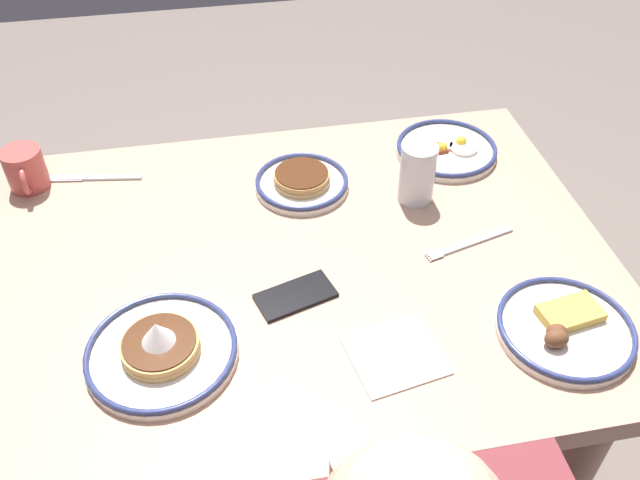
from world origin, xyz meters
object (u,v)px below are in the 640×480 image
object	(u,v)px
plate_center_pancakes	(302,181)
coffee_mug	(25,169)
plate_far_side	(565,328)
drinking_glass	(417,176)
cell_phone	(296,295)
plate_near_main	(446,149)
plate_far_companion	(161,349)
fork_near	(469,243)
paper_napkin	(395,355)
butter_knife	(92,178)

from	to	relation	value
plate_center_pancakes	coffee_mug	bearing A→B (deg)	-10.92
plate_far_side	drinking_glass	world-z (taller)	drinking_glass
plate_far_side	cell_phone	size ratio (longest dim) A/B	1.67
plate_near_main	coffee_mug	xyz separation A→B (m)	(0.94, -0.05, 0.03)
plate_near_main	plate_far_companion	bearing A→B (deg)	35.97
coffee_mug	fork_near	distance (m)	0.96
plate_near_main	plate_far_companion	distance (m)	0.82
plate_center_pancakes	plate_far_companion	distance (m)	0.52
plate_far_side	cell_phone	xyz separation A→B (m)	(0.45, -0.17, -0.01)
paper_napkin	fork_near	world-z (taller)	fork_near
plate_center_pancakes	plate_far_side	size ratio (longest dim) A/B	0.86
drinking_glass	plate_near_main	bearing A→B (deg)	-129.17
drinking_glass	butter_knife	size ratio (longest dim) A/B	0.61
fork_near	coffee_mug	bearing A→B (deg)	-22.00
coffee_mug	plate_center_pancakes	bearing A→B (deg)	169.08
drinking_glass	plate_far_companion	bearing A→B (deg)	31.56
plate_far_side	coffee_mug	bearing A→B (deg)	-32.08
plate_center_pancakes	plate_far_side	bearing A→B (deg)	127.69
plate_center_pancakes	paper_napkin	bearing A→B (deg)	99.19
plate_far_companion	butter_knife	size ratio (longest dim) A/B	1.17
plate_near_main	butter_knife	bearing A→B (deg)	-3.64
plate_center_pancakes	coffee_mug	xyz separation A→B (m)	(0.59, -0.11, 0.03)
plate_far_companion	butter_knife	xyz separation A→B (m)	(0.15, -0.53, -0.02)
cell_phone	coffee_mug	bearing A→B (deg)	-56.79
plate_far_side	fork_near	xyz separation A→B (m)	(0.08, -0.25, -0.01)
plate_center_pancakes	cell_phone	world-z (taller)	plate_center_pancakes
plate_near_main	fork_near	xyz separation A→B (m)	(0.05, 0.31, -0.01)
plate_far_companion	cell_phone	size ratio (longest dim) A/B	1.80
plate_far_companion	paper_napkin	world-z (taller)	plate_far_companion
coffee_mug	butter_knife	bearing A→B (deg)	-178.78
paper_napkin	butter_knife	bearing A→B (deg)	-48.42
plate_far_side	cell_phone	distance (m)	0.48
plate_center_pancakes	plate_far_companion	xyz separation A→B (m)	(0.31, 0.42, 0.00)
coffee_mug	paper_napkin	world-z (taller)	coffee_mug
plate_near_main	plate_center_pancakes	world-z (taller)	plate_center_pancakes
plate_far_side	coffee_mug	xyz separation A→B (m)	(0.97, -0.61, 0.03)
drinking_glass	butter_knife	distance (m)	0.72
plate_center_pancakes	plate_far_side	world-z (taller)	plate_far_side
butter_knife	cell_phone	bearing A→B (deg)	131.69
drinking_glass	paper_napkin	size ratio (longest dim) A/B	0.90
plate_center_pancakes	paper_napkin	size ratio (longest dim) A/B	1.38
plate_far_companion	drinking_glass	size ratio (longest dim) A/B	1.92
plate_far_companion	paper_napkin	bearing A→B (deg)	169.59
plate_far_companion	cell_phone	bearing A→B (deg)	-159.01
plate_far_side	paper_napkin	world-z (taller)	plate_far_side
plate_near_main	drinking_glass	world-z (taller)	drinking_glass
plate_near_main	cell_phone	world-z (taller)	plate_near_main
plate_near_main	plate_far_side	xyz separation A→B (m)	(-0.03, 0.56, 0.00)
plate_near_main	plate_far_companion	size ratio (longest dim) A/B	0.91
cell_phone	butter_knife	bearing A→B (deg)	-65.22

